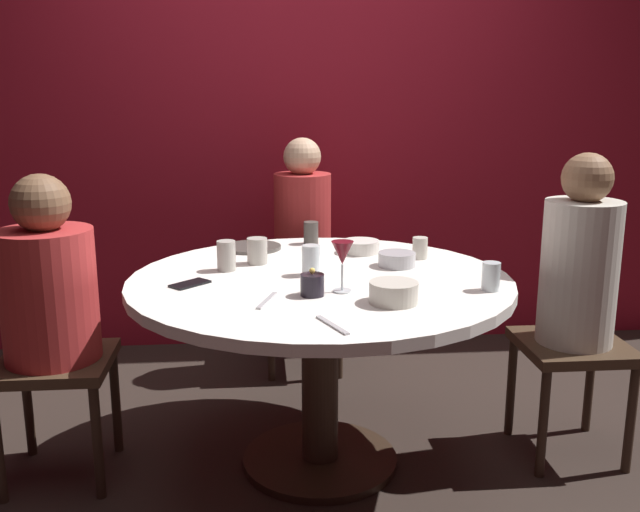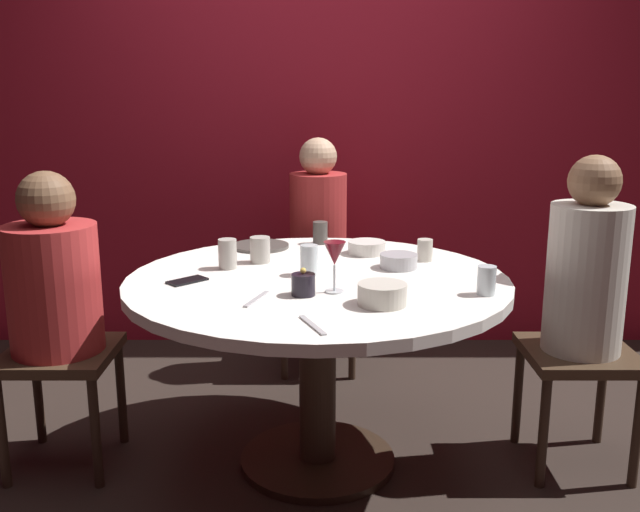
% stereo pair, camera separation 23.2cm
% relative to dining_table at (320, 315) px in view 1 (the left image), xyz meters
% --- Properties ---
extents(ground_plane, '(8.00, 8.00, 0.00)m').
position_rel_dining_table_xyz_m(ground_plane, '(0.00, 0.00, -0.61)').
color(ground_plane, '#2D231E').
extents(back_wall, '(6.00, 0.10, 2.60)m').
position_rel_dining_table_xyz_m(back_wall, '(0.00, 1.43, 0.69)').
color(back_wall, maroon).
rests_on(back_wall, ground).
extents(dining_table, '(1.41, 1.41, 0.75)m').
position_rel_dining_table_xyz_m(dining_table, '(0.00, 0.00, 0.00)').
color(dining_table, white).
rests_on(dining_table, ground).
extents(seated_diner_left, '(0.40, 0.40, 1.14)m').
position_rel_dining_table_xyz_m(seated_diner_left, '(-0.97, 0.00, 0.10)').
color(seated_diner_left, '#3F2D1E').
rests_on(seated_diner_left, ground).
extents(seated_diner_back, '(0.40, 0.40, 1.19)m').
position_rel_dining_table_xyz_m(seated_diner_back, '(0.00, 0.99, 0.12)').
color(seated_diner_back, '#3F2D1E').
rests_on(seated_diner_back, ground).
extents(seated_diner_right, '(0.40, 0.40, 1.20)m').
position_rel_dining_table_xyz_m(seated_diner_right, '(0.99, 0.00, 0.13)').
color(seated_diner_right, '#3F2D1E').
rests_on(seated_diner_right, ground).
extents(candle_holder, '(0.08, 0.08, 0.10)m').
position_rel_dining_table_xyz_m(candle_holder, '(-0.05, -0.23, 0.18)').
color(candle_holder, black).
rests_on(candle_holder, dining_table).
extents(wine_glass, '(0.08, 0.08, 0.18)m').
position_rel_dining_table_xyz_m(wine_glass, '(0.06, -0.20, 0.27)').
color(wine_glass, silver).
rests_on(wine_glass, dining_table).
extents(dinner_plate, '(0.25, 0.25, 0.01)m').
position_rel_dining_table_xyz_m(dinner_plate, '(-0.25, 0.49, 0.15)').
color(dinner_plate, '#4C4742').
rests_on(dinner_plate, dining_table).
extents(cell_phone, '(0.15, 0.15, 0.01)m').
position_rel_dining_table_xyz_m(cell_phone, '(-0.47, -0.06, 0.15)').
color(cell_phone, black).
rests_on(cell_phone, dining_table).
extents(bowl_serving_large, '(0.14, 0.14, 0.05)m').
position_rel_dining_table_xyz_m(bowl_serving_large, '(0.31, 0.14, 0.17)').
color(bowl_serving_large, '#B7B7BC').
rests_on(bowl_serving_large, dining_table).
extents(bowl_salad_center, '(0.16, 0.16, 0.07)m').
position_rel_dining_table_xyz_m(bowl_salad_center, '(0.21, -0.34, 0.18)').
color(bowl_salad_center, beige).
rests_on(bowl_salad_center, dining_table).
extents(bowl_small_white, '(0.16, 0.16, 0.05)m').
position_rel_dining_table_xyz_m(bowl_small_white, '(0.21, 0.38, 0.17)').
color(bowl_small_white, silver).
rests_on(bowl_small_white, dining_table).
extents(cup_near_candle, '(0.07, 0.07, 0.10)m').
position_rel_dining_table_xyz_m(cup_near_candle, '(0.01, 0.57, 0.19)').
color(cup_near_candle, '#4C4742').
rests_on(cup_near_candle, dining_table).
extents(cup_by_left_diner, '(0.06, 0.06, 0.09)m').
position_rel_dining_table_xyz_m(cup_by_left_diner, '(0.43, 0.25, 0.19)').
color(cup_by_left_diner, beige).
rests_on(cup_by_left_diner, dining_table).
extents(cup_by_right_diner, '(0.06, 0.06, 0.10)m').
position_rel_dining_table_xyz_m(cup_by_right_diner, '(0.57, -0.22, 0.19)').
color(cup_by_right_diner, silver).
rests_on(cup_by_right_diner, dining_table).
extents(cup_center_front, '(0.08, 0.08, 0.10)m').
position_rel_dining_table_xyz_m(cup_center_front, '(-0.23, 0.23, 0.20)').
color(cup_center_front, '#B2ADA3').
rests_on(cup_center_front, dining_table).
extents(cup_far_edge, '(0.07, 0.07, 0.11)m').
position_rel_dining_table_xyz_m(cup_far_edge, '(-0.35, 0.13, 0.20)').
color(cup_far_edge, '#B2ADA3').
rests_on(cup_far_edge, dining_table).
extents(cup_beside_wine, '(0.07, 0.07, 0.11)m').
position_rel_dining_table_xyz_m(cup_beside_wine, '(-0.03, 0.03, 0.20)').
color(cup_beside_wine, silver).
rests_on(cup_beside_wine, dining_table).
extents(fork_near_plate, '(0.07, 0.18, 0.01)m').
position_rel_dining_table_xyz_m(fork_near_plate, '(-0.20, -0.29, 0.15)').
color(fork_near_plate, '#B7B7BC').
rests_on(fork_near_plate, dining_table).
extents(knife_near_plate, '(0.08, 0.17, 0.01)m').
position_rel_dining_table_xyz_m(knife_near_plate, '(-0.01, -0.55, 0.15)').
color(knife_near_plate, '#B7B7BC').
rests_on(knife_near_plate, dining_table).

